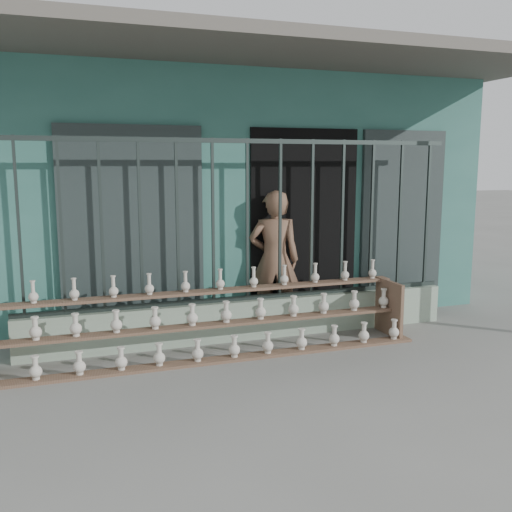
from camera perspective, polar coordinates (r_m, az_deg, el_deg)
name	(u,v)px	position (r m, az deg, el deg)	size (l,w,h in m)	color
ground	(291,378)	(5.45, 3.49, -12.06)	(60.00, 60.00, 0.00)	slate
workshop_building	(190,186)	(9.14, -6.61, 6.94)	(7.40, 6.60, 3.21)	#31695E
parapet_wall	(247,319)	(6.54, -0.86, -6.32)	(5.00, 0.20, 0.45)	#91A991
security_fence	(247,221)	(6.33, -0.88, 3.53)	(5.00, 0.04, 1.80)	#283330
shelf_rack	(210,321)	(5.97, -4.66, -6.51)	(4.50, 0.68, 0.85)	brown
elderly_woman	(274,260)	(6.84, 1.84, -0.40)	(0.61, 0.40, 1.67)	brown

